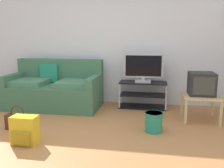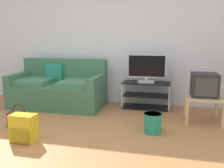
{
  "view_description": "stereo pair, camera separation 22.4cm",
  "coord_description": "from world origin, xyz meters",
  "px_view_note": "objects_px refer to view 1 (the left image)",
  "views": [
    {
      "loc": [
        1.16,
        -2.47,
        1.31
      ],
      "look_at": [
        0.55,
        1.06,
        0.64
      ],
      "focal_mm": 38.54,
      "sensor_mm": 36.0,
      "label": 1
    },
    {
      "loc": [
        1.38,
        -2.42,
        1.31
      ],
      "look_at": [
        0.55,
        1.06,
        0.64
      ],
      "focal_mm": 38.54,
      "sensor_mm": 36.0,
      "label": 2
    }
  ],
  "objects_px": {
    "couch": "(55,90)",
    "cleaning_bucket": "(154,122)",
    "side_table": "(201,98)",
    "handbag": "(18,121)",
    "tv_stand": "(143,95)",
    "crt_tv": "(201,84)",
    "flat_tv": "(143,68)",
    "backpack": "(25,130)"
  },
  "relations": [
    {
      "from": "couch",
      "to": "crt_tv",
      "type": "relative_size",
      "value": 4.36
    },
    {
      "from": "tv_stand",
      "to": "cleaning_bucket",
      "type": "height_order",
      "value": "tv_stand"
    },
    {
      "from": "cleaning_bucket",
      "to": "handbag",
      "type": "bearing_deg",
      "value": -173.07
    },
    {
      "from": "tv_stand",
      "to": "side_table",
      "type": "distance_m",
      "value": 1.13
    },
    {
      "from": "couch",
      "to": "flat_tv",
      "type": "distance_m",
      "value": 1.77
    },
    {
      "from": "backpack",
      "to": "cleaning_bucket",
      "type": "relative_size",
      "value": 1.28
    },
    {
      "from": "side_table",
      "to": "cleaning_bucket",
      "type": "distance_m",
      "value": 1.02
    },
    {
      "from": "side_table",
      "to": "backpack",
      "type": "relative_size",
      "value": 1.59
    },
    {
      "from": "flat_tv",
      "to": "side_table",
      "type": "xyz_separation_m",
      "value": [
        0.96,
        -0.57,
        -0.41
      ]
    },
    {
      "from": "couch",
      "to": "cleaning_bucket",
      "type": "xyz_separation_m",
      "value": [
        1.91,
        -1.01,
        -0.19
      ]
    },
    {
      "from": "crt_tv",
      "to": "side_table",
      "type": "bearing_deg",
      "value": -90.0
    },
    {
      "from": "side_table",
      "to": "cleaning_bucket",
      "type": "relative_size",
      "value": 2.03
    },
    {
      "from": "side_table",
      "to": "crt_tv",
      "type": "distance_m",
      "value": 0.24
    },
    {
      "from": "backpack",
      "to": "handbag",
      "type": "distance_m",
      "value": 0.58
    },
    {
      "from": "couch",
      "to": "cleaning_bucket",
      "type": "bearing_deg",
      "value": -27.79
    },
    {
      "from": "crt_tv",
      "to": "cleaning_bucket",
      "type": "height_order",
      "value": "crt_tv"
    },
    {
      "from": "handbag",
      "to": "side_table",
      "type": "bearing_deg",
      "value": 18.28
    },
    {
      "from": "crt_tv",
      "to": "backpack",
      "type": "height_order",
      "value": "crt_tv"
    },
    {
      "from": "handbag",
      "to": "cleaning_bucket",
      "type": "xyz_separation_m",
      "value": [
        1.97,
        0.24,
        0.03
      ]
    },
    {
      "from": "couch",
      "to": "flat_tv",
      "type": "height_order",
      "value": "flat_tv"
    },
    {
      "from": "couch",
      "to": "handbag",
      "type": "distance_m",
      "value": 1.27
    },
    {
      "from": "couch",
      "to": "cleaning_bucket",
      "type": "relative_size",
      "value": 6.26
    },
    {
      "from": "flat_tv",
      "to": "side_table",
      "type": "height_order",
      "value": "flat_tv"
    },
    {
      "from": "cleaning_bucket",
      "to": "flat_tv",
      "type": "bearing_deg",
      "value": 99.92
    },
    {
      "from": "tv_stand",
      "to": "side_table",
      "type": "relative_size",
      "value": 1.57
    },
    {
      "from": "flat_tv",
      "to": "handbag",
      "type": "xyz_separation_m",
      "value": [
        -1.76,
        -1.47,
        -0.64
      ]
    },
    {
      "from": "couch",
      "to": "crt_tv",
      "type": "height_order",
      "value": "couch"
    },
    {
      "from": "side_table",
      "to": "backpack",
      "type": "height_order",
      "value": "side_table"
    },
    {
      "from": "couch",
      "to": "handbag",
      "type": "height_order",
      "value": "couch"
    },
    {
      "from": "couch",
      "to": "tv_stand",
      "type": "xyz_separation_m",
      "value": [
        1.7,
        0.24,
        -0.09
      ]
    },
    {
      "from": "side_table",
      "to": "handbag",
      "type": "relative_size",
      "value": 1.6
    },
    {
      "from": "handbag",
      "to": "cleaning_bucket",
      "type": "distance_m",
      "value": 1.99
    },
    {
      "from": "couch",
      "to": "handbag",
      "type": "relative_size",
      "value": 4.92
    },
    {
      "from": "flat_tv",
      "to": "side_table",
      "type": "distance_m",
      "value": 1.19
    },
    {
      "from": "side_table",
      "to": "cleaning_bucket",
      "type": "xyz_separation_m",
      "value": [
        -0.75,
        -0.66,
        -0.21
      ]
    },
    {
      "from": "tv_stand",
      "to": "crt_tv",
      "type": "relative_size",
      "value": 2.22
    },
    {
      "from": "tv_stand",
      "to": "backpack",
      "type": "bearing_deg",
      "value": -125.74
    },
    {
      "from": "tv_stand",
      "to": "handbag",
      "type": "xyz_separation_m",
      "value": [
        -1.76,
        -1.49,
        -0.13
      ]
    },
    {
      "from": "crt_tv",
      "to": "handbag",
      "type": "height_order",
      "value": "crt_tv"
    },
    {
      "from": "couch",
      "to": "backpack",
      "type": "xyz_separation_m",
      "value": [
        0.31,
        -1.69,
        -0.16
      ]
    },
    {
      "from": "flat_tv",
      "to": "crt_tv",
      "type": "bearing_deg",
      "value": -29.86
    },
    {
      "from": "side_table",
      "to": "cleaning_bucket",
      "type": "bearing_deg",
      "value": -138.59
    }
  ]
}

